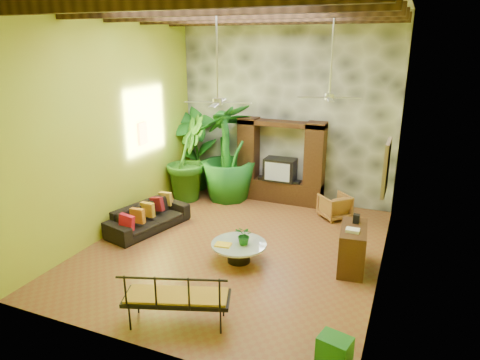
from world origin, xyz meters
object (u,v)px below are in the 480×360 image
at_px(entertainment_center, 280,168).
at_px(ceiling_fan_back, 330,87).
at_px(side_console, 352,248).
at_px(tall_plant_b, 187,158).
at_px(tall_plant_c, 228,153).
at_px(green_bin, 335,350).
at_px(iron_bench, 174,296).
at_px(sofa, 148,217).
at_px(tall_plant_a, 195,147).
at_px(wicker_armchair, 335,206).
at_px(ceiling_fan_front, 217,91).
at_px(coffee_table, 239,250).

bearing_deg(entertainment_center, ceiling_fan_back, -50.43).
bearing_deg(side_console, tall_plant_b, 149.03).
bearing_deg(tall_plant_c, ceiling_fan_back, -26.79).
distance_m(ceiling_fan_back, green_bin, 5.17).
distance_m(ceiling_fan_back, iron_bench, 5.18).
height_order(tall_plant_c, green_bin, tall_plant_c).
relative_size(sofa, tall_plant_c, 0.76).
xyz_separation_m(tall_plant_a, green_bin, (5.30, -5.87, -1.11)).
bearing_deg(wicker_armchair, entertainment_center, -66.68).
bearing_deg(tall_plant_c, tall_plant_b, -160.06).
height_order(wicker_armchair, tall_plant_b, tall_plant_b).
height_order(ceiling_fan_front, ceiling_fan_back, same).
xyz_separation_m(tall_plant_c, side_console, (3.87, -2.69, -0.92)).
height_order(ceiling_fan_front, green_bin, ceiling_fan_front).
xyz_separation_m(tall_plant_c, coffee_table, (1.71, -3.28, -1.10)).
xyz_separation_m(side_console, green_bin, (0.19, -2.75, -0.24)).
distance_m(entertainment_center, green_bin, 6.47).
bearing_deg(green_bin, ceiling_fan_back, 105.01).
bearing_deg(iron_bench, ceiling_fan_back, 51.85).
height_order(tall_plant_b, coffee_table, tall_plant_b).
relative_size(sofa, green_bin, 4.67).
relative_size(sofa, tall_plant_b, 0.87).
distance_m(wicker_armchair, coffee_table, 3.33).
distance_m(entertainment_center, tall_plant_b, 2.63).
relative_size(entertainment_center, coffee_table, 2.14).
height_order(ceiling_fan_front, tall_plant_a, ceiling_fan_front).
relative_size(entertainment_center, tall_plant_a, 0.92).
xyz_separation_m(sofa, tall_plant_c, (0.89, 2.66, 1.06)).
height_order(ceiling_fan_back, side_console, ceiling_fan_back).
distance_m(tall_plant_c, iron_bench, 5.88).
xyz_separation_m(ceiling_fan_back, tall_plant_c, (-3.01, 1.52, -2.04)).
bearing_deg(tall_plant_a, coffee_table, -51.51).
bearing_deg(wicker_armchair, iron_bench, 29.55).
bearing_deg(tall_plant_a, wicker_armchair, -8.89).
bearing_deg(sofa, wicker_armchair, -44.40).
relative_size(sofa, side_console, 1.91).
distance_m(wicker_armchair, green_bin, 5.28).
bearing_deg(ceiling_fan_front, wicker_armchair, 57.01).
relative_size(ceiling_fan_front, iron_bench, 1.06).
xyz_separation_m(ceiling_fan_back, green_bin, (1.05, -3.92, -3.21)).
xyz_separation_m(entertainment_center, ceiling_fan_back, (1.60, -1.94, 2.44)).
distance_m(ceiling_fan_back, tall_plant_a, 5.13).
height_order(tall_plant_a, side_console, tall_plant_a).
relative_size(entertainment_center, tall_plant_b, 1.01).
bearing_deg(entertainment_center, iron_bench, -88.18).
distance_m(tall_plant_a, tall_plant_b, 0.85).
bearing_deg(ceiling_fan_front, ceiling_fan_back, 41.63).
xyz_separation_m(ceiling_fan_front, green_bin, (2.85, -2.32, -3.21)).
height_order(tall_plant_b, tall_plant_c, tall_plant_c).
height_order(entertainment_center, ceiling_fan_front, ceiling_fan_front).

